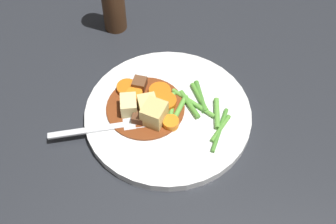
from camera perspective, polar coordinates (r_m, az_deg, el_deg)
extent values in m
plane|color=#26282D|center=(0.73, 0.00, -0.69)|extent=(3.00, 3.00, 0.00)
cylinder|color=white|center=(0.72, 0.00, -0.35)|extent=(0.26, 0.26, 0.01)
cylinder|color=brown|center=(0.72, -2.82, 0.55)|extent=(0.12, 0.12, 0.00)
cylinder|color=orange|center=(0.74, -5.28, 2.78)|extent=(0.04, 0.04, 0.01)
cylinder|color=orange|center=(0.74, -1.03, 2.45)|extent=(0.04, 0.04, 0.01)
cylinder|color=orange|center=(0.73, -4.19, 2.13)|extent=(0.03, 0.03, 0.01)
cylinder|color=orange|center=(0.70, 0.35, -1.37)|extent=(0.03, 0.03, 0.01)
cylinder|color=orange|center=(0.72, -0.30, 1.24)|extent=(0.05, 0.05, 0.01)
cube|color=#E5CC7A|center=(0.71, -2.54, 0.76)|extent=(0.04, 0.04, 0.03)
cube|color=#DBBC6B|center=(0.69, -1.73, -0.25)|extent=(0.04, 0.04, 0.04)
cube|color=#EAD68C|center=(0.71, -4.92, 0.80)|extent=(0.04, 0.04, 0.03)
cube|color=#56331E|center=(0.70, -3.73, -0.79)|extent=(0.02, 0.02, 0.02)
cube|color=brown|center=(0.74, -3.55, 3.45)|extent=(0.03, 0.03, 0.02)
cylinder|color=#66AD42|center=(0.72, 6.10, -0.17)|extent=(0.04, 0.05, 0.01)
cylinder|color=#4C8E33|center=(0.70, 6.45, -2.23)|extent=(0.03, 0.08, 0.01)
cylinder|color=#66AD42|center=(0.73, 3.16, 1.13)|extent=(0.08, 0.02, 0.01)
cylinder|color=#4C8E33|center=(0.73, 4.08, 1.94)|extent=(0.05, 0.05, 0.01)
cylinder|color=#66AD42|center=(0.72, 0.51, 0.75)|extent=(0.03, 0.05, 0.01)
cylinder|color=#599E38|center=(0.72, 2.68, 0.96)|extent=(0.05, 0.04, 0.01)
cylinder|color=#599E38|center=(0.70, 6.56, -2.03)|extent=(0.01, 0.06, 0.01)
cylinder|color=#66AD42|center=(0.72, 1.40, 0.36)|extent=(0.02, 0.06, 0.01)
cylinder|color=#599E38|center=(0.73, 3.90, 1.85)|extent=(0.05, 0.04, 0.01)
cube|color=silver|center=(0.71, -10.19, -2.30)|extent=(0.09, 0.09, 0.00)
cube|color=silver|center=(0.71, -4.84, -1.54)|extent=(0.03, 0.03, 0.00)
cylinder|color=silver|center=(0.70, -2.32, -1.81)|extent=(0.03, 0.03, 0.00)
cylinder|color=silver|center=(0.70, -2.40, -1.40)|extent=(0.03, 0.03, 0.00)
cylinder|color=silver|center=(0.71, -2.47, -0.99)|extent=(0.03, 0.03, 0.00)
cylinder|color=silver|center=(0.71, -2.55, -0.59)|extent=(0.03, 0.03, 0.00)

